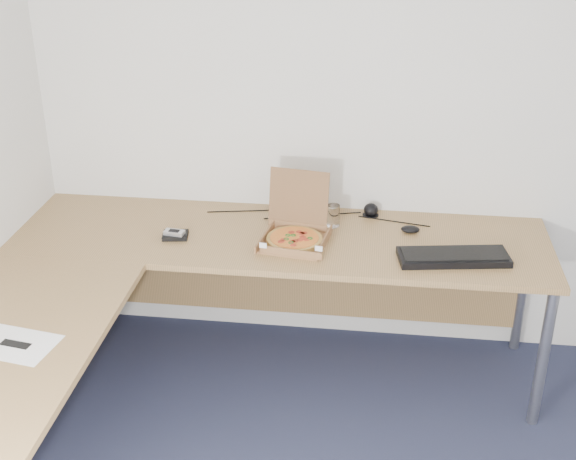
# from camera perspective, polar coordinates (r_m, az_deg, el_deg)

# --- Properties ---
(room_shell) EXTENTS (3.50, 3.50, 2.50)m
(room_shell) POSITION_cam_1_polar(r_m,az_deg,el_deg) (2.09, 7.89, -5.32)
(room_shell) COLOR silver
(room_shell) RESTS_ON ground
(desk) EXTENTS (2.50, 2.20, 0.73)m
(desk) POSITION_cam_1_polar(r_m,az_deg,el_deg) (3.30, -7.14, -3.82)
(desk) COLOR #A17947
(desk) RESTS_ON ground
(pizza_box) EXTENTS (0.29, 0.33, 0.29)m
(pizza_box) POSITION_cam_1_polar(r_m,az_deg,el_deg) (3.53, 0.51, -0.37)
(pizza_box) COLOR #8F613B
(pizza_box) RESTS_ON desk
(drinking_glass) EXTENTS (0.06, 0.06, 0.11)m
(drinking_glass) POSITION_cam_1_polar(r_m,az_deg,el_deg) (3.68, 3.38, 1.08)
(drinking_glass) COLOR white
(drinking_glass) RESTS_ON desk
(keyboard) EXTENTS (0.50, 0.25, 0.03)m
(keyboard) POSITION_cam_1_polar(r_m,az_deg,el_deg) (3.45, 12.18, -1.98)
(keyboard) COLOR black
(keyboard) RESTS_ON desk
(mouse) EXTENTS (0.09, 0.07, 0.03)m
(mouse) POSITION_cam_1_polar(r_m,az_deg,el_deg) (3.67, 9.07, 0.05)
(mouse) COLOR black
(mouse) RESTS_ON desk
(wallet) EXTENTS (0.13, 0.11, 0.02)m
(wallet) POSITION_cam_1_polar(r_m,az_deg,el_deg) (3.62, -8.37, -0.39)
(wallet) COLOR black
(wallet) RESTS_ON desk
(phone) EXTENTS (0.10, 0.06, 0.02)m
(phone) POSITION_cam_1_polar(r_m,az_deg,el_deg) (3.60, -8.45, -0.18)
(phone) COLOR #B2B5BA
(phone) RESTS_ON wallet
(paper_sheet) EXTENTS (0.32, 0.25, 0.00)m
(paper_sheet) POSITION_cam_1_polar(r_m,az_deg,el_deg) (3.00, -19.59, -8.01)
(paper_sheet) COLOR white
(paper_sheet) RESTS_ON desk
(dome_speaker) EXTENTS (0.08, 0.08, 0.07)m
(dome_speaker) POSITION_cam_1_polar(r_m,az_deg,el_deg) (3.81, 6.18, 1.56)
(dome_speaker) COLOR black
(dome_speaker) RESTS_ON desk
(cable_bundle) EXTENTS (0.53, 0.11, 0.01)m
(cable_bundle) POSITION_cam_1_polar(r_m,az_deg,el_deg) (3.80, 1.85, 1.09)
(cable_bundle) COLOR black
(cable_bundle) RESTS_ON desk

